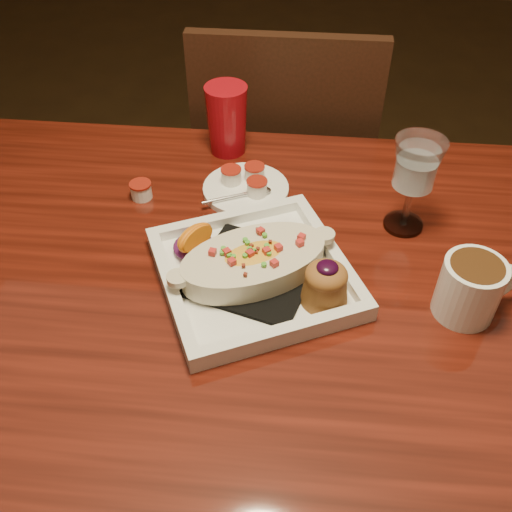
# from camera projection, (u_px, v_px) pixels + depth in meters

# --- Properties ---
(floor) EXTENTS (7.00, 7.00, 0.00)m
(floor) POSITION_uv_depth(u_px,v_px,m) (260.00, 509.00, 1.36)
(floor) COLOR black
(floor) RESTS_ON ground
(table) EXTENTS (1.50, 0.90, 0.75)m
(table) POSITION_uv_depth(u_px,v_px,m) (262.00, 336.00, 0.91)
(table) COLOR maroon
(table) RESTS_ON floor
(chair_far) EXTENTS (0.42, 0.42, 0.93)m
(chair_far) POSITION_uv_depth(u_px,v_px,m) (284.00, 179.00, 1.46)
(chair_far) COLOR black
(chair_far) RESTS_ON floor
(plate) EXTENTS (0.36, 0.36, 0.08)m
(plate) POSITION_uv_depth(u_px,v_px,m) (260.00, 268.00, 0.84)
(plate) COLOR white
(plate) RESTS_ON table
(coffee_mug) EXTENTS (0.12, 0.09, 0.09)m
(coffee_mug) POSITION_uv_depth(u_px,v_px,m) (472.00, 286.00, 0.78)
(coffee_mug) COLOR white
(coffee_mug) RESTS_ON table
(goblet) EXTENTS (0.08, 0.08, 0.16)m
(goblet) POSITION_uv_depth(u_px,v_px,m) (416.00, 169.00, 0.88)
(goblet) COLOR silver
(goblet) RESTS_ON table
(saucer) EXTENTS (0.15, 0.15, 0.10)m
(saucer) POSITION_uv_depth(u_px,v_px,m) (246.00, 186.00, 1.01)
(saucer) COLOR white
(saucer) RESTS_ON table
(creamer_loose) EXTENTS (0.04, 0.04, 0.03)m
(creamer_loose) POSITION_uv_depth(u_px,v_px,m) (141.00, 190.00, 1.00)
(creamer_loose) COLOR white
(creamer_loose) RESTS_ON table
(red_tumbler) EXTENTS (0.08, 0.08, 0.13)m
(red_tumbler) POSITION_uv_depth(u_px,v_px,m) (227.00, 120.00, 1.07)
(red_tumbler) COLOR #A80C16
(red_tumbler) RESTS_ON table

